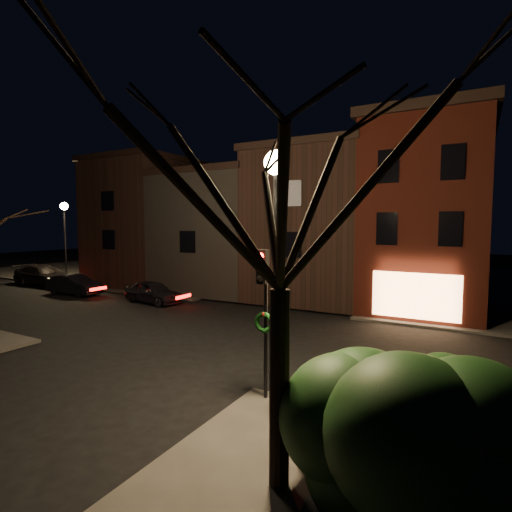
{
  "coord_description": "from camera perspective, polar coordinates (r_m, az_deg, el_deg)",
  "views": [
    {
      "loc": [
        10.48,
        -14.72,
        4.82
      ],
      "look_at": [
        0.53,
        3.2,
        3.2
      ],
      "focal_mm": 28.0,
      "sensor_mm": 36.0,
      "label": 1
    }
  ],
  "objects": [
    {
      "name": "traffic_signal",
      "position": [
        10.62,
        1.13,
        -6.4
      ],
      "size": [
        0.58,
        0.38,
        4.05
      ],
      "color": "black",
      "rests_on": "sidewalk_near_right"
    },
    {
      "name": "parked_car_a",
      "position": [
        25.45,
        -14.51,
        -4.98
      ],
      "size": [
        4.18,
        2.09,
        1.37
      ],
      "primitive_type": "imported",
      "rotation": [
        0.0,
        0.0,
        1.45
      ],
      "color": "black",
      "rests_on": "ground"
    },
    {
      "name": "row_building_c",
      "position": [
        34.46,
        -13.96,
        4.82
      ],
      "size": [
        7.3,
        10.3,
        9.9
      ],
      "color": "black",
      "rests_on": "ground"
    },
    {
      "name": "street_lamp_far",
      "position": [
        36.15,
        -25.68,
        4.64
      ],
      "size": [
        0.6,
        0.6,
        6.48
      ],
      "color": "black",
      "rests_on": "sidewalk_far_left"
    },
    {
      "name": "corner_building",
      "position": [
        24.33,
        23.3,
        5.52
      ],
      "size": [
        6.5,
        8.5,
        10.5
      ],
      "color": "#45130C",
      "rests_on": "ground"
    },
    {
      "name": "parked_car_c",
      "position": [
        35.73,
        -28.01,
        -2.46
      ],
      "size": [
        5.62,
        2.38,
        1.62
      ],
      "primitive_type": "imported",
      "rotation": [
        0.0,
        0.0,
        1.59
      ],
      "color": "black",
      "rests_on": "ground"
    },
    {
      "name": "row_building_a",
      "position": [
        26.78,
        9.48,
        4.49
      ],
      "size": [
        7.3,
        10.3,
        9.4
      ],
      "color": "black",
      "rests_on": "ground"
    },
    {
      "name": "ground",
      "position": [
        18.7,
        -6.29,
        -10.44
      ],
      "size": [
        120.0,
        120.0,
        0.0
      ],
      "primitive_type": "plane",
      "color": "black",
      "rests_on": "ground"
    },
    {
      "name": "bare_tree_right",
      "position": [
        7.03,
        3.52,
        15.38
      ],
      "size": [
        6.4,
        6.4,
        8.5
      ],
      "color": "black",
      "rests_on": "sidewalk_near_right"
    },
    {
      "name": "parked_car_b",
      "position": [
        30.22,
        -24.53,
        -3.74
      ],
      "size": [
        4.26,
        1.63,
        1.39
      ],
      "primitive_type": "imported",
      "rotation": [
        0.0,
        0.0,
        1.61
      ],
      "color": "black",
      "rests_on": "ground"
    },
    {
      "name": "row_building_b",
      "position": [
        30.0,
        -3.72,
        3.58
      ],
      "size": [
        7.8,
        10.3,
        8.4
      ],
      "color": "black",
      "rests_on": "ground"
    },
    {
      "name": "evergreen_bush",
      "position": [
        7.63,
        20.02,
        -22.78
      ],
      "size": [
        3.57,
        3.57,
        2.47
      ],
      "primitive_type": "ellipsoid",
      "color": "black",
      "rests_on": "sidewalk_near_right"
    },
    {
      "name": "sidewalk_far_left",
      "position": [
        46.45,
        -12.17,
        -1.47
      ],
      "size": [
        30.0,
        30.0,
        0.12
      ],
      "primitive_type": "cube",
      "color": "#2D2B28",
      "rests_on": "ground"
    },
    {
      "name": "street_lamp_near",
      "position": [
        9.72,
        2.93,
        6.63
      ],
      "size": [
        0.6,
        0.6,
        6.48
      ],
      "color": "black",
      "rests_on": "sidewalk_near_right"
    }
  ]
}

